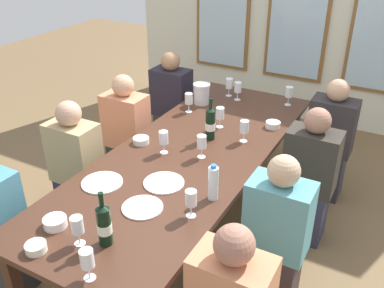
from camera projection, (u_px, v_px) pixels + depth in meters
The scene contains 30 objects.
ground_plane at pixel (190, 231), 3.50m from camera, with size 12.00×12.00×0.00m, color brown.
dining_table at pixel (189, 159), 3.18m from camera, with size 1.05×2.84×0.74m.
white_plate_0 at pixel (164, 183), 2.78m from camera, with size 0.27×0.27×0.01m, color white.
white_plate_1 at pixel (102, 183), 2.79m from camera, with size 0.27×0.27×0.01m, color white.
white_plate_2 at pixel (142, 207), 2.55m from camera, with size 0.25×0.25×0.01m, color white.
metal_pitcher at pixel (202, 94), 3.92m from camera, with size 0.16×0.16×0.19m.
wine_bottle_0 at pixel (104, 224), 2.22m from camera, with size 0.08×0.08×0.32m.
wine_bottle_1 at pixel (210, 123), 3.28m from camera, with size 0.08×0.08×0.34m.
tasting_bowl_0 at pixel (55, 222), 2.39m from camera, with size 0.13×0.13×0.05m, color white.
tasting_bowl_1 at pixel (141, 140), 3.27m from camera, with size 0.12×0.12×0.05m, color white.
tasting_bowl_2 at pixel (273, 125), 3.51m from camera, with size 0.12×0.12×0.05m, color white.
tasting_bowl_3 at pixel (36, 247), 2.22m from camera, with size 0.11×0.11×0.05m, color white.
water_bottle at pixel (213, 183), 2.59m from camera, with size 0.06×0.06×0.24m.
wine_glass_0 at pixel (164, 139), 3.09m from camera, with size 0.07×0.07×0.17m.
wine_glass_1 at pixel (238, 88), 3.99m from camera, with size 0.07×0.07×0.17m.
wine_glass_2 at pixel (289, 92), 3.88m from camera, with size 0.07×0.07×0.17m.
wine_glass_3 at pixel (229, 84), 4.08m from camera, with size 0.07×0.07×0.17m.
wine_glass_4 at pixel (191, 199), 2.43m from camera, with size 0.07×0.07×0.17m.
wine_glass_5 at pixel (220, 114), 3.47m from camera, with size 0.07×0.07×0.17m.
wine_glass_6 at pixel (202, 143), 3.03m from camera, with size 0.07×0.07×0.17m.
wine_glass_7 at pixel (77, 226), 2.22m from camera, with size 0.07×0.07×0.17m.
wine_glass_8 at pixel (189, 99), 3.74m from camera, with size 0.07×0.07×0.17m.
wine_glass_9 at pixel (244, 127), 3.25m from camera, with size 0.07×0.07×0.17m.
wine_glass_10 at pixel (87, 260), 2.00m from camera, with size 0.07×0.07×0.17m.
seated_person_0 at pixel (77, 171), 3.32m from camera, with size 0.38×0.24×1.11m.
seated_person_1 at pixel (276, 238), 2.63m from camera, with size 0.38×0.24×1.11m.
seated_person_2 at pixel (127, 137), 3.83m from camera, with size 0.38×0.24×1.11m.
seated_person_3 at pixel (309, 180), 3.22m from camera, with size 0.38×0.24×1.11m.
seated_person_6 at pixel (172, 107), 4.43m from camera, with size 0.38×0.24×1.11m.
seated_person_7 at pixel (329, 143), 3.73m from camera, with size 0.38×0.24×1.11m.
Camera 1 is at (1.33, -2.40, 2.29)m, focal length 39.98 mm.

